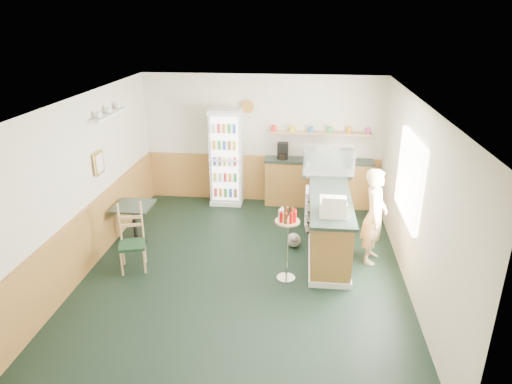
# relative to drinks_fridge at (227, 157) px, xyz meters

# --- Properties ---
(ground) EXTENTS (6.00, 6.00, 0.00)m
(ground) POSITION_rel_drinks_fridge_xyz_m (0.73, -2.74, -1.01)
(ground) COLOR black
(ground) RESTS_ON ground
(room_envelope) EXTENTS (5.04, 6.02, 2.72)m
(room_envelope) POSITION_rel_drinks_fridge_xyz_m (0.50, -2.01, 0.51)
(room_envelope) COLOR beige
(room_envelope) RESTS_ON ground
(service_counter) EXTENTS (0.68, 3.01, 1.01)m
(service_counter) POSITION_rel_drinks_fridge_xyz_m (2.08, -1.67, -0.55)
(service_counter) COLOR #A97A36
(service_counter) RESTS_ON ground
(back_counter) EXTENTS (2.24, 0.42, 1.69)m
(back_counter) POSITION_rel_drinks_fridge_xyz_m (1.91, 0.06, -0.47)
(back_counter) COLOR #A97A36
(back_counter) RESTS_ON ground
(drinks_fridge) EXTENTS (0.67, 0.55, 2.03)m
(drinks_fridge) POSITION_rel_drinks_fridge_xyz_m (0.00, 0.00, 0.00)
(drinks_fridge) COLOR silver
(drinks_fridge) RESTS_ON ground
(display_case) EXTENTS (0.95, 0.50, 0.54)m
(display_case) POSITION_rel_drinks_fridge_xyz_m (2.08, -0.89, 0.26)
(display_case) COLOR silver
(display_case) RESTS_ON service_counter
(cash_register) EXTENTS (0.40, 0.42, 0.23)m
(cash_register) POSITION_rel_drinks_fridge_xyz_m (2.08, -2.67, 0.11)
(cash_register) COLOR beige
(cash_register) RESTS_ON service_counter
(shopkeeper) EXTENTS (0.49, 0.60, 1.60)m
(shopkeeper) POSITION_rel_drinks_fridge_xyz_m (2.78, -2.21, -0.22)
(shopkeeper) COLOR tan
(shopkeeper) RESTS_ON ground
(condiment_stand) EXTENTS (0.37, 0.37, 1.15)m
(condiment_stand) POSITION_rel_drinks_fridge_xyz_m (1.41, -2.94, -0.23)
(condiment_stand) COLOR silver
(condiment_stand) RESTS_ON ground
(newspaper_rack) EXTENTS (0.09, 0.48, 0.75)m
(newspaper_rack) POSITION_rel_drinks_fridge_xyz_m (1.72, -1.59, -0.41)
(newspaper_rack) COLOR black
(newspaper_rack) RESTS_ON ground
(cafe_table) EXTENTS (0.65, 0.65, 0.71)m
(cafe_table) POSITION_rel_drinks_fridge_xyz_m (-1.32, -2.00, -0.51)
(cafe_table) COLOR black
(cafe_table) RESTS_ON ground
(cafe_chair) EXTENTS (0.51, 0.51, 1.08)m
(cafe_chair) POSITION_rel_drinks_fridge_xyz_m (-1.03, -2.82, -0.45)
(cafe_chair) COLOR black
(cafe_chair) RESTS_ON ground
(dog_doorstop) EXTENTS (0.25, 0.32, 0.30)m
(dog_doorstop) POSITION_rel_drinks_fridge_xyz_m (1.49, -1.90, -0.87)
(dog_doorstop) COLOR gray
(dog_doorstop) RESTS_ON ground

